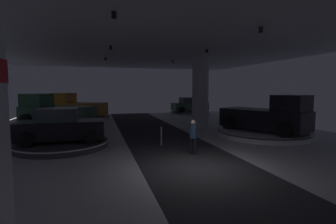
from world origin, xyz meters
name	(u,v)px	position (x,y,z in m)	size (l,w,h in m)	color
ground	(200,169)	(0.00, 0.00, -0.02)	(24.00, 44.00, 0.06)	silver
ceiling_with_spotlights	(202,17)	(0.00, 0.00, 5.55)	(24.00, 44.00, 0.39)	silver
column_right	(200,92)	(4.10, 9.69, 2.75)	(1.27, 1.27, 5.50)	silver
display_platform_mid_right	(263,133)	(6.43, 4.99, 0.19)	(5.68, 5.68, 0.33)	silver
pickup_truck_mid_right	(268,117)	(6.57, 4.70, 1.27)	(4.30, 5.69, 2.30)	black
display_platform_mid_left	(62,144)	(-5.48, 5.13, 0.17)	(4.68, 4.68, 0.31)	#333338
display_car_mid_left	(61,126)	(-5.51, 5.13, 1.07)	(4.27, 2.28, 1.71)	black
display_platform_deep_left	(79,117)	(-5.48, 18.04, 0.15)	(6.05, 6.05, 0.28)	#B7B7BC
pickup_truck_deep_left	(76,107)	(-5.76, 18.20, 1.21)	(5.66, 4.50, 2.30)	#B77519
display_platform_deep_right	(190,113)	(6.93, 19.43, 0.16)	(4.63, 4.63, 0.28)	#B7B7BC
display_car_deep_right	(190,105)	(6.90, 19.43, 1.04)	(4.33, 2.43, 1.71)	#2D5638
display_platform_far_left	(59,126)	(-6.58, 12.01, 0.18)	(5.68, 5.68, 0.32)	#333338
pickup_truck_far_left	(54,112)	(-6.88, 12.14, 1.26)	(5.70, 4.18, 2.30)	#2D5638
visitor_walking_near	(193,135)	(0.49, 2.01, 0.91)	(0.32, 0.32, 1.59)	black
stanchion_b	(161,139)	(-0.48, 4.06, 0.37)	(0.28, 0.28, 1.01)	#333338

